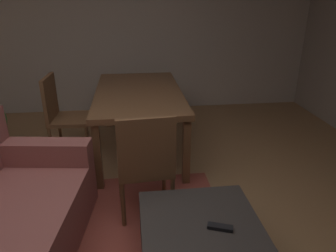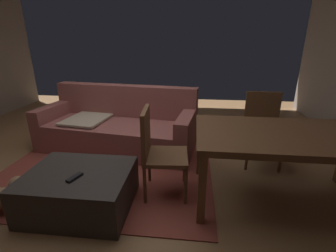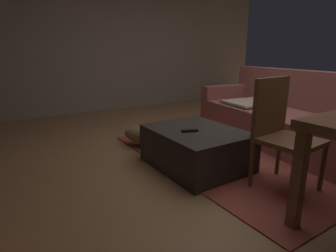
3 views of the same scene
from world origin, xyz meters
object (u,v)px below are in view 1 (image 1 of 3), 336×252
at_px(dining_table, 139,97).
at_px(dining_chair_north, 62,112).
at_px(tv_remote, 220,227).
at_px(dining_chair_west, 145,161).

relative_size(dining_table, dining_chair_north, 1.85).
height_order(tv_remote, dining_table, dining_table).
height_order(tv_remote, dining_chair_west, dining_chair_west).
relative_size(dining_chair_west, dining_chair_north, 1.00).
xyz_separation_m(dining_chair_west, dining_chair_north, (1.26, 0.88, 0.00)).
height_order(dining_chair_west, dining_chair_north, same).
distance_m(dining_table, dining_chair_north, 0.88).
height_order(tv_remote, dining_chair_north, dining_chair_north).
xyz_separation_m(tv_remote, dining_chair_west, (0.68, 0.43, 0.12)).
distance_m(tv_remote, dining_table, 2.00).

